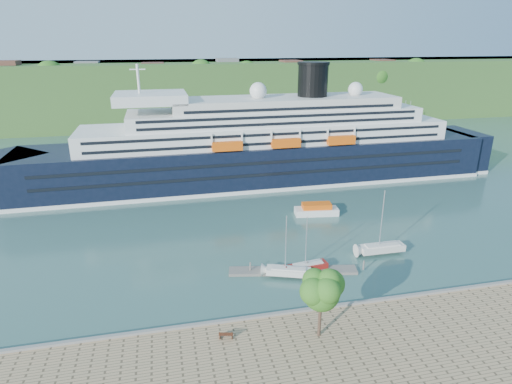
{
  "coord_description": "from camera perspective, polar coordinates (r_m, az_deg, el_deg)",
  "views": [
    {
      "loc": [
        -18.65,
        -42.45,
        32.51
      ],
      "look_at": [
        -2.41,
        30.0,
        6.03
      ],
      "focal_mm": 30.0,
      "sensor_mm": 36.0,
      "label": 1
    }
  ],
  "objects": [
    {
      "name": "sailboat_white_near",
      "position": [
        61.28,
        4.45,
        -7.55
      ],
      "size": [
        7.33,
        4.3,
        9.15
      ],
      "primitive_type": null,
      "rotation": [
        0.0,
        0.0,
        -0.35
      ],
      "color": "silver",
      "rests_on": "ground"
    },
    {
      "name": "cruise_ship",
      "position": [
        100.8,
        0.28,
        9.01
      ],
      "size": [
        124.21,
        19.11,
        27.86
      ],
      "primitive_type": null,
      "rotation": [
        0.0,
        0.0,
        0.01
      ],
      "color": "black",
      "rests_on": "ground"
    },
    {
      "name": "ground",
      "position": [
        56.63,
        9.41,
        -15.71
      ],
      "size": [
        400.0,
        400.0,
        0.0
      ],
      "primitive_type": "plane",
      "color": "#335A54",
      "rests_on": "ground"
    },
    {
      "name": "floating_pontoon",
      "position": [
        64.7,
        4.94,
        -10.4
      ],
      "size": [
        19.06,
        5.88,
        0.42
      ],
      "primitive_type": null,
      "rotation": [
        0.0,
        0.0,
        -0.19
      ],
      "color": "slate",
      "rests_on": "ground"
    },
    {
      "name": "park_bench",
      "position": [
        50.39,
        -4.02,
        -18.38
      ],
      "size": [
        1.75,
        1.05,
        1.05
      ],
      "primitive_type": null,
      "rotation": [
        0.0,
        0.0,
        -0.24
      ],
      "color": "#452113",
      "rests_on": "promenade"
    },
    {
      "name": "sailboat_white_far",
      "position": [
        70.22,
        16.77,
        -4.16
      ],
      "size": [
        8.04,
        2.25,
        10.38
      ],
      "primitive_type": null,
      "rotation": [
        0.0,
        0.0,
        -0.0
      ],
      "color": "silver",
      "rests_on": "ground"
    },
    {
      "name": "sailboat_red",
      "position": [
        63.11,
        7.06,
        -7.15
      ],
      "size": [
        6.73,
        2.58,
        8.47
      ],
      "primitive_type": null,
      "rotation": [
        0.0,
        0.0,
        0.12
      ],
      "color": "maroon",
      "rests_on": "ground"
    },
    {
      "name": "promenade_tree",
      "position": [
        48.87,
        8.63,
        -14.15
      ],
      "size": [
        5.45,
        5.45,
        9.03
      ],
      "primitive_type": null,
      "color": "#245A17",
      "rests_on": "promenade"
    },
    {
      "name": "tender_launch",
      "position": [
        84.81,
        8.07,
        -2.25
      ],
      "size": [
        8.85,
        4.02,
        2.36
      ],
      "primitive_type": null,
      "rotation": [
        0.0,
        0.0,
        -0.13
      ],
      "color": "#EA570D",
      "rests_on": "ground"
    },
    {
      "name": "far_hillside",
      "position": [
        189.49,
        -7.1,
        13.27
      ],
      "size": [
        400.0,
        50.0,
        24.0
      ],
      "primitive_type": "cube",
      "color": "#345723",
      "rests_on": "ground"
    },
    {
      "name": "quay_coping",
      "position": [
        55.83,
        9.56,
        -14.86
      ],
      "size": [
        220.0,
        0.5,
        0.3
      ],
      "primitive_type": "cube",
      "color": "slate",
      "rests_on": "promenade"
    }
  ]
}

